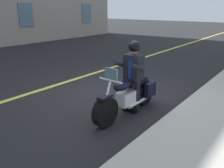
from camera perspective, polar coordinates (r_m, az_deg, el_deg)
The scene contains 4 objects.
ground_plane at distance 6.80m, azimuth -0.24°, elevation -2.73°, with size 80.00×80.00×0.00m, color black.
lane_center_stripe at distance 8.12m, azimuth -11.36°, elevation 0.50°, with size 60.00×0.16×0.01m, color #E5DB4C.
motorcycle_main at distance 5.51m, azimuth 4.07°, elevation -2.92°, with size 2.21×0.60×1.26m.
rider_main at distance 5.48m, azimuth 5.32°, elevation 3.35°, with size 0.62×0.55×1.74m.
Camera 1 is at (4.97, 3.95, 2.45)m, focal length 36.81 mm.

